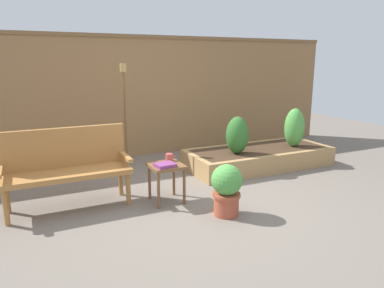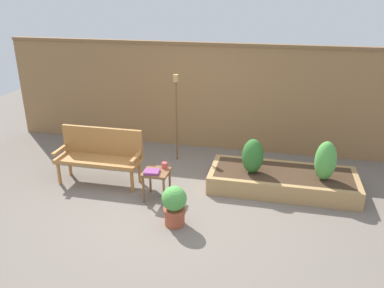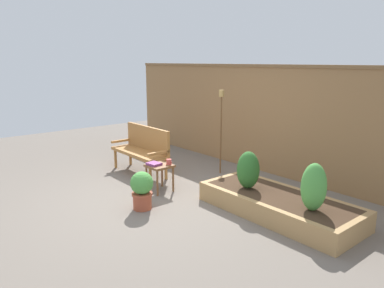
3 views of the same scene
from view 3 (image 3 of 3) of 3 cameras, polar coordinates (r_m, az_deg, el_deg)
The scene contains 11 objects.
ground_plane at distance 6.12m, azimuth -5.34°, elevation -8.54°, with size 14.00×14.00×0.00m, color #70665B.
fence_back at distance 7.57m, azimuth 10.92°, elevation 3.99°, with size 8.40×0.14×2.16m.
garden_bench at distance 7.42m, azimuth -7.64°, elevation -0.37°, with size 1.44×0.48×0.94m.
side_table at distance 6.35m, azimuth -5.06°, elevation -3.94°, with size 0.40×0.40×0.48m.
cup_on_table at distance 6.32m, azimuth -3.60°, elevation -2.79°, with size 0.13×0.09×0.09m.
book_on_table at distance 6.32m, azimuth -5.93°, elevation -3.09°, with size 0.23×0.19×0.04m, color #7F3875.
potted_boxwood at distance 5.66m, azimuth -7.80°, elevation -6.93°, with size 0.35×0.35×0.59m.
raised_planter_bed at distance 5.62m, azimuth 13.28°, elevation -9.20°, with size 2.40×1.00×0.30m.
shrub_near_bench at distance 5.69m, azimuth 8.74°, elevation -4.02°, with size 0.35×0.35×0.58m.
shrub_far_corner at distance 5.05m, azimuth 18.42°, elevation -6.38°, with size 0.33×0.33×0.64m.
tiki_torch at distance 7.22m, azimuth 4.56°, elevation 4.23°, with size 0.10×0.10×1.68m.
Camera 3 is at (4.71, -3.21, 2.23)m, focal length 34.25 mm.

